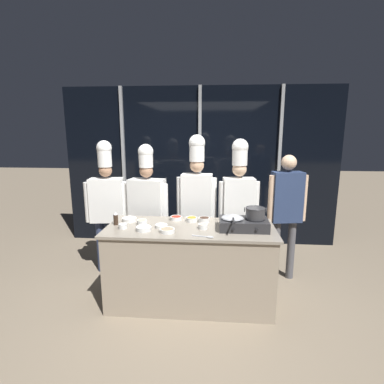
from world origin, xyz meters
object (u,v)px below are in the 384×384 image
at_px(squeeze_bottle_soy, 116,219).
at_px(chef_pastry, 238,200).
at_px(frying_pan, 233,216).
at_px(chef_line, 197,195).
at_px(prep_bowl_rice, 123,226).
at_px(person_guest, 286,205).
at_px(prep_bowl_chicken, 144,228).
at_px(prep_bowl_carrots, 192,219).
at_px(prep_bowl_shrimp, 203,226).
at_px(prep_bowl_chili_flakes, 176,218).
at_px(prep_bowl_ginger, 142,222).
at_px(prep_bowl_onion, 161,226).
at_px(prep_bowl_soy_glaze, 204,219).
at_px(prep_bowl_mushrooms, 167,230).
at_px(serving_spoon_slotted, 207,237).
at_px(portable_stove, 244,224).
at_px(chef_sous, 147,203).
at_px(chef_head, 107,200).
at_px(stock_pot, 255,213).
at_px(prep_bowl_garlic, 129,219).

bearing_deg(squeeze_bottle_soy, chef_pastry, 22.90).
height_order(frying_pan, chef_line, chef_line).
height_order(prep_bowl_rice, person_guest, person_guest).
bearing_deg(prep_bowl_chicken, prep_bowl_rice, 166.93).
distance_m(frying_pan, prep_bowl_chicken, 0.97).
xyz_separation_m(prep_bowl_chicken, prep_bowl_carrots, (0.50, 0.37, 0.00)).
height_order(frying_pan, prep_bowl_carrots, frying_pan).
xyz_separation_m(squeeze_bottle_soy, chef_pastry, (1.43, 0.61, 0.11)).
height_order(prep_bowl_shrimp, chef_pastry, chef_pastry).
relative_size(prep_bowl_chili_flakes, prep_bowl_rice, 1.47).
bearing_deg(prep_bowl_carrots, prep_bowl_ginger, -163.91).
bearing_deg(prep_bowl_carrots, prep_bowl_onion, -142.41).
relative_size(prep_bowl_soy_glaze, chef_line, 0.07).
bearing_deg(squeeze_bottle_soy, prep_bowl_mushrooms, -18.64).
distance_m(prep_bowl_onion, prep_bowl_carrots, 0.41).
height_order(frying_pan, serving_spoon_slotted, frying_pan).
height_order(prep_bowl_chicken, chef_pastry, chef_pastry).
distance_m(chef_pastry, person_guest, 0.63).
bearing_deg(prep_bowl_shrimp, portable_stove, 3.52).
bearing_deg(chef_sous, frying_pan, 157.70).
xyz_separation_m(chef_head, chef_sous, (0.57, -0.03, -0.02)).
relative_size(stock_pot, prep_bowl_shrimp, 2.29).
bearing_deg(chef_pastry, prep_bowl_carrots, 29.90).
bearing_deg(stock_pot, prep_bowl_rice, -177.02).
distance_m(portable_stove, prep_bowl_garlic, 1.35).
relative_size(prep_bowl_onion, prep_bowl_carrots, 1.03).
bearing_deg(prep_bowl_onion, chef_sous, 114.23).
relative_size(portable_stove, stock_pot, 2.21).
bearing_deg(chef_sous, prep_bowl_mushrooms, 125.56).
xyz_separation_m(squeeze_bottle_soy, prep_bowl_chicken, (0.37, -0.17, -0.05)).
bearing_deg(chef_pastry, chef_line, -14.19).
bearing_deg(frying_pan, chef_head, 156.41).
xyz_separation_m(prep_bowl_garlic, prep_bowl_mushrooms, (0.51, -0.36, -0.00)).
relative_size(prep_bowl_mushrooms, person_guest, 0.10).
relative_size(prep_bowl_garlic, person_guest, 0.10).
bearing_deg(serving_spoon_slotted, prep_bowl_garlic, 153.14).
xyz_separation_m(prep_bowl_chicken, prep_bowl_mushrooms, (0.26, -0.04, -0.00)).
bearing_deg(prep_bowl_shrimp, chef_head, 150.85).
relative_size(prep_bowl_chili_flakes, prep_bowl_mushrooms, 0.87).
xyz_separation_m(prep_bowl_shrimp, serving_spoon_slotted, (0.05, -0.26, -0.03)).
relative_size(portable_stove, serving_spoon_slotted, 2.29).
bearing_deg(prep_bowl_shrimp, person_guest, 34.29).
bearing_deg(chef_head, serving_spoon_slotted, 136.43).
bearing_deg(prep_bowl_chicken, prep_bowl_ginger, 108.41).
distance_m(squeeze_bottle_soy, serving_spoon_slotted, 1.11).
relative_size(portable_stove, squeeze_bottle_soy, 3.44).
height_order(prep_bowl_soy_glaze, prep_bowl_mushrooms, prep_bowl_soy_glaze).
bearing_deg(prep_bowl_mushrooms, prep_bowl_chili_flakes, 85.52).
distance_m(prep_bowl_ginger, chef_pastry, 1.28).
bearing_deg(serving_spoon_slotted, squeeze_bottle_soy, 162.64).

